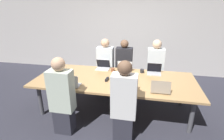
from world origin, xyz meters
name	(u,v)px	position (x,y,z in m)	size (l,w,h in m)	color
ground_plane	(115,109)	(0.00, 0.00, 0.00)	(24.00, 24.00, 0.00)	#2D2D38
curtain_wall	(128,29)	(0.00, 2.40, 1.40)	(12.00, 0.06, 2.80)	#BCB7B2
conference_table	(115,81)	(0.00, 0.00, 0.67)	(3.26, 1.33, 0.72)	tan
laptop_far_midleft	(103,66)	(-0.38, 0.52, 0.79)	(0.31, 0.24, 0.23)	silver
person_far_midleft	(105,66)	(-0.39, 0.84, 0.67)	(0.40, 0.24, 1.38)	#2D2D38
laptop_near_left	(71,83)	(-0.73, -0.51, 0.79)	(0.31, 0.22, 0.23)	#B7B7BC
person_near_left	(62,98)	(-0.75, -0.86, 0.68)	(0.40, 0.24, 1.39)	#2D2D38
cup_near_left	(60,83)	(-0.97, -0.49, 0.76)	(0.08, 0.08, 0.08)	#232328
laptop_far_right	(154,70)	(0.80, 0.46, 0.79)	(0.31, 0.23, 0.23)	#B7B7BC
person_far_right	(155,68)	(0.84, 0.92, 0.67)	(0.40, 0.24, 1.39)	#2D2D38
cup_far_right	(142,71)	(0.54, 0.45, 0.76)	(0.09, 0.09, 0.08)	#232328
laptop_near_right	(160,89)	(0.88, -0.43, 0.79)	(0.33, 0.22, 0.22)	gray
laptop_near_midright	(127,86)	(0.31, -0.45, 0.80)	(0.31, 0.26, 0.25)	#B7B7BC
person_near_midright	(124,103)	(0.30, -0.84, 0.68)	(0.40, 0.24, 1.40)	#2D2D38
cup_near_midright	(115,85)	(0.08, -0.38, 0.77)	(0.09, 0.09, 0.10)	#232328
laptop_far_center	(125,69)	(0.15, 0.44, 0.79)	(0.33, 0.22, 0.23)	gray
person_far_center	(124,68)	(0.08, 0.86, 0.66)	(0.40, 0.24, 1.37)	#2D2D38
cup_far_center	(113,70)	(-0.12, 0.41, 0.76)	(0.09, 0.09, 0.08)	brown
stapler	(107,79)	(-0.14, -0.11, 0.75)	(0.06, 0.15, 0.05)	black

